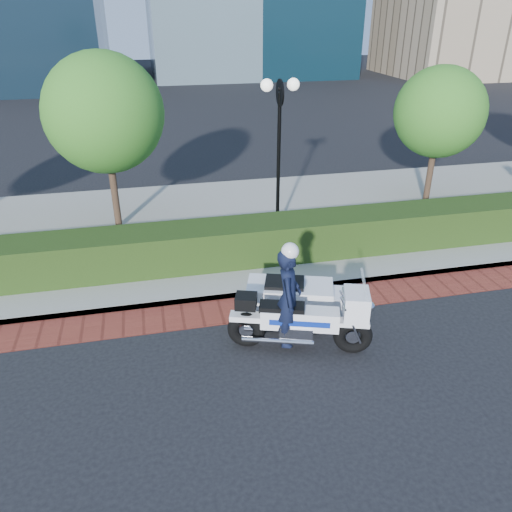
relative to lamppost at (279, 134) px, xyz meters
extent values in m
plane|color=black|center=(-1.00, -5.20, -2.96)|extent=(120.00, 120.00, 0.00)
cube|color=maroon|center=(-1.00, -3.70, -2.95)|extent=(60.00, 1.00, 0.01)
cube|color=gray|center=(-1.00, 0.80, -2.88)|extent=(60.00, 8.00, 0.15)
cube|color=black|center=(-1.00, -1.60, -2.31)|extent=(18.00, 1.20, 1.00)
cylinder|color=black|center=(0.00, 0.00, -2.66)|extent=(0.30, 0.30, 0.30)
cylinder|color=black|center=(0.00, 0.00, -0.81)|extent=(0.10, 0.10, 3.70)
cylinder|color=black|center=(0.00, 0.00, 1.04)|extent=(0.04, 0.70, 0.70)
sphere|color=white|center=(-0.35, 0.00, 1.24)|extent=(0.32, 0.32, 0.32)
sphere|color=white|center=(0.35, 0.00, 1.24)|extent=(0.32, 0.32, 0.32)
cylinder|color=#332319|center=(-4.50, 1.30, -1.72)|extent=(0.20, 0.20, 2.17)
sphere|color=#366F1B|center=(-4.50, 1.30, 0.48)|extent=(3.20, 3.20, 3.20)
cylinder|color=#332319|center=(5.50, 1.30, -1.85)|extent=(0.20, 0.20, 1.92)
sphere|color=#366F1B|center=(5.50, 1.30, 0.10)|extent=(2.80, 2.80, 2.80)
torus|color=black|center=(-1.95, -4.99, -2.58)|extent=(0.78, 0.45, 0.75)
torus|color=black|center=(-0.01, -5.64, -2.58)|extent=(0.78, 0.45, 0.75)
cube|color=white|center=(-0.98, -5.32, -2.25)|extent=(1.52, 0.81, 0.39)
cube|color=silver|center=(-1.03, -5.30, -2.53)|extent=(0.74, 0.63, 0.32)
cube|color=white|center=(-0.01, -5.64, -1.88)|extent=(0.63, 0.74, 0.51)
cube|color=silver|center=(0.10, -5.68, -1.48)|extent=(0.31, 0.58, 0.45)
cube|color=black|center=(-1.30, -5.21, -2.03)|extent=(0.92, 0.59, 0.11)
cube|color=black|center=(-1.95, -4.99, -1.94)|extent=(0.49, 0.47, 0.25)
cube|color=white|center=(-0.89, -4.33, -2.39)|extent=(1.92, 1.31, 0.62)
cube|color=black|center=(-1.00, -4.29, -2.05)|extent=(0.93, 0.79, 0.09)
torus|color=black|center=(-0.82, -3.78, -2.67)|extent=(0.60, 0.35, 0.57)
imported|color=black|center=(-1.19, -5.25, -1.81)|extent=(0.67, 0.83, 1.96)
sphere|color=white|center=(-1.19, -5.25, -0.85)|extent=(0.32, 0.32, 0.32)
camera|label=1|loc=(-3.52, -12.85, 3.05)|focal=35.00mm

